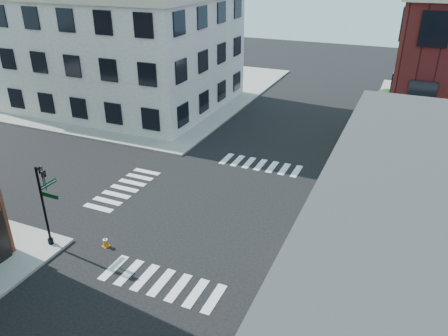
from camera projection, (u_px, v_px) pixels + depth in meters
name	position (u px, v px, depth m)	size (l,w,h in m)	color
ground	(222.00, 211.00, 26.12)	(120.00, 120.00, 0.00)	black
sidewalk_nw	(130.00, 87.00, 50.98)	(30.00, 30.00, 0.15)	gray
building_nw	(113.00, 48.00, 43.77)	(22.00, 16.00, 11.00)	beige
tree_near	(379.00, 126.00, 30.26)	(2.69, 2.69, 4.49)	black
tree_far	(386.00, 105.00, 35.34)	(2.43, 2.43, 4.07)	black
signal_pole	(45.00, 198.00, 21.78)	(1.29, 1.24, 4.60)	black
box_truck	(409.00, 253.00, 18.89)	(9.14, 3.39, 4.06)	white
traffic_cone	(105.00, 242.00, 22.77)	(0.42, 0.42, 0.62)	#D56909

